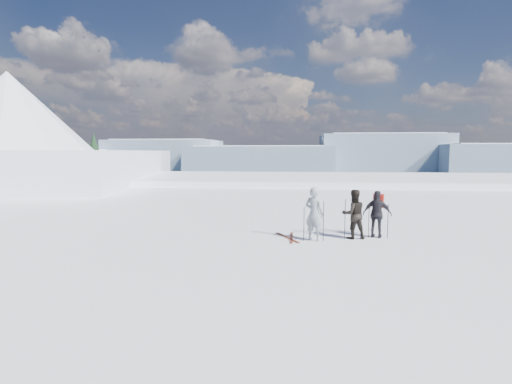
# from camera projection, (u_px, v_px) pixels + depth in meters

# --- Properties ---
(lake_basin) EXTENTS (820.00, 820.00, 71.62)m
(lake_basin) POSITION_uv_depth(u_px,v_px,m) (307.00, 246.00, 39.87)
(lake_basin) COLOR white
(lake_basin) RESTS_ON ground
(far_mountain_range) EXTENTS (770.00, 110.00, 53.00)m
(far_mountain_range) POSITION_uv_depth(u_px,v_px,m) (322.00, 160.00, 457.70)
(far_mountain_range) COLOR slate
(far_mountain_range) RESTS_ON ground
(near_ridge) EXTENTS (31.37, 35.68, 25.62)m
(near_ridge) POSITION_uv_depth(u_px,v_px,m) (51.00, 213.00, 41.45)
(near_ridge) COLOR white
(near_ridge) RESTS_ON ground
(skier_grey) EXTENTS (0.78, 0.69, 1.78)m
(skier_grey) POSITION_uv_depth(u_px,v_px,m) (314.00, 214.00, 13.08)
(skier_grey) COLOR gray
(skier_grey) RESTS_ON ground
(skier_dark) EXTENTS (0.92, 0.79, 1.67)m
(skier_dark) POSITION_uv_depth(u_px,v_px,m) (353.00, 214.00, 13.37)
(skier_dark) COLOR black
(skier_dark) RESTS_ON ground
(skier_pack) EXTENTS (1.02, 0.67, 1.61)m
(skier_pack) POSITION_uv_depth(u_px,v_px,m) (377.00, 214.00, 13.54)
(skier_pack) COLOR black
(skier_pack) RESTS_ON ground
(backpack) EXTENTS (0.39, 0.29, 0.46)m
(backpack) POSITION_uv_depth(u_px,v_px,m) (379.00, 183.00, 13.66)
(backpack) COLOR red
(backpack) RESTS_ON skier_pack
(ski_poles) EXTENTS (2.85, 0.78, 1.35)m
(ski_poles) POSITION_uv_depth(u_px,v_px,m) (348.00, 221.00, 13.27)
(ski_poles) COLOR black
(ski_poles) RESTS_ON ground
(skis_loose) EXTENTS (0.84, 1.70, 0.03)m
(skis_loose) POSITION_uv_depth(u_px,v_px,m) (289.00, 238.00, 13.53)
(skis_loose) COLOR black
(skis_loose) RESTS_ON ground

